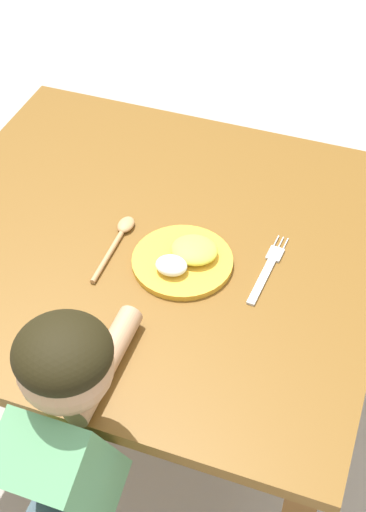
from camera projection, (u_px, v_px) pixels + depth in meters
The scene contains 5 objects.
ground_plane at pixel (158, 419), 2.18m from camera, with size 8.00×8.00×0.00m, color #AFA79D.
dining_table at pixel (152, 272), 1.73m from camera, with size 1.06×0.99×0.75m.
plate at pixel (185, 259), 1.58m from camera, with size 0.22×0.22×0.04m.
fork at pixel (267, 270), 1.58m from camera, with size 0.04×0.22×0.01m.
spoon at pixel (119, 237), 1.64m from camera, with size 0.04×0.22×0.02m.
Camera 1 is at (0.47, -1.10, 1.88)m, focal length 51.13 mm.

